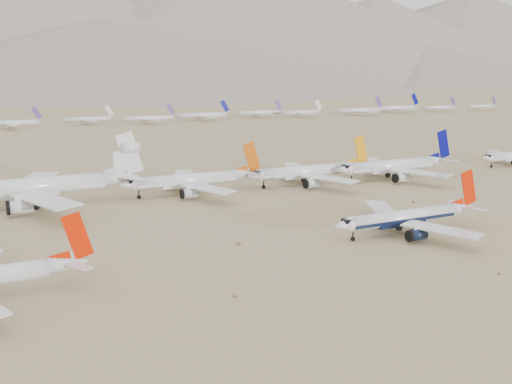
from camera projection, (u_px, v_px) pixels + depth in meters
ground at (376, 245)px, 139.36m from camera, size 7000.00×7000.00×0.00m
main_airliner at (408, 217)px, 148.69m from camera, size 43.71×42.69×15.43m
row2_navy_widebody at (395, 166)px, 221.16m from camera, size 51.25×50.12×18.23m
row2_gold_tail at (310, 171)px, 210.77m from camera, size 48.30×47.24×17.20m
row2_orange_tail at (193, 180)px, 194.78m from camera, size 47.64×46.61×17.00m
row2_white_trijet at (39, 186)px, 177.00m from camera, size 62.82×61.39×22.26m
distant_storage_row at (196, 116)px, 454.70m from camera, size 664.87×64.02×16.03m
mountain_range at (35, 13)px, 1581.60m from camera, size 7354.00×3024.00×470.00m
foothills at (270, 56)px, 1316.34m from camera, size 4637.50×1395.00×155.00m
desert_scrub at (339, 297)px, 106.77m from camera, size 219.83×121.67×0.63m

